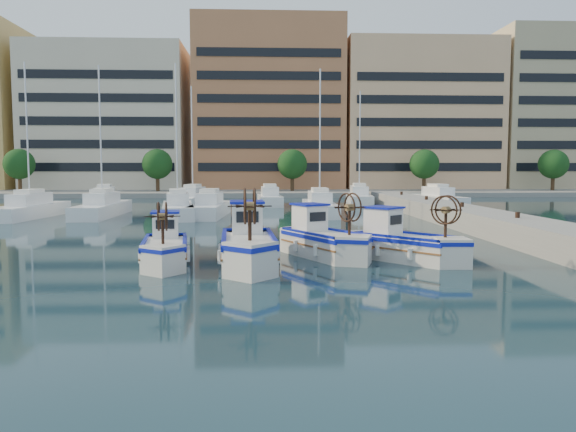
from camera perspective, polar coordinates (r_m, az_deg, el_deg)
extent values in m
plane|color=#1B3B47|center=(22.43, -2.31, -4.77)|extent=(300.00, 300.00, 0.00)
cube|color=gray|center=(33.01, 20.78, -0.90)|extent=(3.00, 60.00, 1.20)
cube|color=gray|center=(89.18, -2.61, 2.74)|extent=(180.00, 40.00, 0.60)
cube|color=beige|center=(90.35, -17.59, 9.40)|extent=(23.00, 14.00, 21.00)
cube|color=black|center=(83.62, -18.83, 9.74)|extent=(21.16, 0.12, 18.90)
cube|color=#BB7348|center=(87.61, -1.97, 11.09)|extent=(22.00, 14.00, 25.00)
cube|color=black|center=(80.65, -1.91, 11.62)|extent=(20.24, 0.12, 22.50)
cube|color=#F4BA87|center=(90.73, 12.94, 9.80)|extent=(23.00, 14.00, 22.00)
cube|color=black|center=(84.03, 14.24, 10.17)|extent=(21.16, 0.12, 19.80)
cube|color=tan|center=(99.43, 26.01, 9.57)|extent=(22.00, 14.00, 24.00)
cylinder|color=#3F2B19|center=(82.08, -25.57, 2.90)|extent=(0.50, 0.50, 3.00)
sphere|color=#1B4E1C|center=(82.05, -25.64, 4.79)|extent=(4.00, 4.00, 4.00)
cylinder|color=#3F2B19|center=(76.90, -13.10, 3.15)|extent=(0.50, 0.50, 3.00)
sphere|color=#1B4E1C|center=(76.87, -13.14, 5.16)|extent=(4.00, 4.00, 4.00)
cylinder|color=#3F2B19|center=(75.76, 0.44, 3.26)|extent=(0.50, 0.50, 3.00)
sphere|color=#1B4E1C|center=(75.72, 0.44, 5.30)|extent=(4.00, 4.00, 4.00)
cylinder|color=#3F2B19|center=(78.82, 13.64, 3.18)|extent=(0.50, 0.50, 3.00)
sphere|color=#1B4E1C|center=(78.78, 13.68, 5.15)|extent=(4.00, 4.00, 4.00)
cylinder|color=#3F2B19|center=(85.63, 25.30, 2.98)|extent=(0.50, 0.50, 3.00)
sphere|color=#1B4E1C|center=(85.60, 25.36, 4.78)|extent=(4.00, 4.00, 4.00)
cube|color=white|center=(46.30, -24.72, 0.45)|extent=(3.03, 9.44, 1.00)
cylinder|color=silver|center=(46.23, -24.97, 7.26)|extent=(0.12, 0.12, 11.00)
cube|color=white|center=(45.74, -18.32, 0.60)|extent=(2.21, 10.09, 1.00)
cylinder|color=silver|center=(45.67, -18.51, 7.50)|extent=(0.12, 0.12, 11.00)
cube|color=white|center=(43.42, -11.13, 0.54)|extent=(3.57, 9.17, 1.00)
cylinder|color=silver|center=(43.35, -11.26, 7.81)|extent=(0.12, 0.12, 11.00)
cube|color=white|center=(43.53, -7.95, 0.60)|extent=(2.76, 8.49, 1.00)
cube|color=white|center=(44.99, 3.23, 0.78)|extent=(2.31, 9.73, 1.00)
cylinder|color=silver|center=(44.92, 3.26, 7.79)|extent=(0.12, 0.12, 11.00)
cube|color=white|center=(57.38, -18.09, 1.45)|extent=(3.52, 8.78, 1.00)
cube|color=white|center=(55.27, -9.64, 1.50)|extent=(3.41, 8.97, 1.00)
cylinder|color=silver|center=(55.22, -9.72, 7.21)|extent=(0.12, 0.12, 11.00)
cube|color=white|center=(55.79, -1.86, 1.60)|extent=(2.52, 7.23, 1.00)
cube|color=white|center=(58.39, 7.23, 1.72)|extent=(3.05, 9.26, 1.00)
cylinder|color=silver|center=(58.34, 7.29, 7.12)|extent=(0.12, 0.12, 11.00)
cube|color=white|center=(57.62, 14.95, 1.54)|extent=(3.50, 9.26, 1.00)
cube|color=silver|center=(22.39, -12.38, -3.67)|extent=(2.11, 3.98, 0.95)
cube|color=#0D18A9|center=(22.34, -12.40, -2.75)|extent=(2.17, 4.10, 0.14)
cube|color=blue|center=(22.34, -12.39, -2.90)|extent=(1.70, 3.56, 0.05)
cube|color=white|center=(23.34, -12.32, -0.91)|extent=(1.14, 1.30, 1.00)
cube|color=#0D18A9|center=(23.29, -12.34, 0.42)|extent=(1.29, 1.45, 0.07)
cylinder|color=#331E14|center=(20.64, -12.61, -1.60)|extent=(0.11, 0.11, 1.05)
cylinder|color=brown|center=(20.59, -12.64, -0.05)|extent=(0.32, 0.29, 0.25)
torus|color=#331E14|center=(20.59, -13.01, -0.05)|extent=(0.20, 1.06, 1.06)
torus|color=#331E14|center=(20.58, -12.26, -0.04)|extent=(0.20, 1.06, 1.06)
cube|color=silver|center=(21.59, -4.07, -3.62)|extent=(2.22, 4.68, 1.14)
cube|color=#0D18A9|center=(21.53, -4.08, -2.48)|extent=(2.28, 4.82, 0.17)
cube|color=blue|center=(21.54, -4.07, -2.66)|extent=(1.76, 4.20, 0.07)
cube|color=white|center=(22.75, -4.19, -0.21)|extent=(1.28, 1.48, 1.20)
cube|color=#0D18A9|center=(22.70, -4.20, 1.44)|extent=(1.45, 1.66, 0.09)
cylinder|color=#331E14|center=(19.49, -3.90, -0.98)|extent=(0.13, 0.13, 1.26)
cylinder|color=brown|center=(19.43, -3.91, 1.00)|extent=(0.37, 0.32, 0.31)
torus|color=#331E14|center=(19.43, -4.40, 1.00)|extent=(0.15, 1.28, 1.28)
torus|color=#331E14|center=(19.44, -3.43, 1.00)|extent=(0.15, 1.28, 1.28)
cube|color=silver|center=(23.76, 3.72, -2.96)|extent=(3.47, 4.51, 1.04)
cube|color=#0D18A9|center=(23.71, 3.73, -2.01)|extent=(3.57, 4.65, 0.16)
cube|color=blue|center=(23.71, 3.72, -2.16)|extent=(2.93, 3.96, 0.06)
cube|color=white|center=(24.63, 2.22, -0.18)|extent=(1.55, 1.64, 1.09)
cube|color=#0D18A9|center=(24.58, 2.22, 1.20)|extent=(1.75, 1.84, 0.08)
cylinder|color=#331E14|center=(22.17, 6.26, -0.70)|extent=(0.12, 0.12, 1.15)
cylinder|color=brown|center=(22.12, 6.28, 0.88)|extent=(0.41, 0.39, 0.28)
torus|color=#331E14|center=(22.03, 5.96, 0.86)|extent=(0.58, 1.06, 1.16)
torus|color=#331E14|center=(22.21, 6.59, 0.89)|extent=(0.58, 1.06, 1.16)
cube|color=silver|center=(23.31, 11.92, -3.24)|extent=(4.01, 4.17, 1.01)
cube|color=#0D18A9|center=(23.26, 11.94, -2.30)|extent=(4.13, 4.30, 0.15)
cube|color=blue|center=(23.27, 11.94, -2.45)|extent=(3.45, 3.61, 0.06)
cube|color=white|center=(23.83, 9.64, -0.51)|extent=(1.63, 1.64, 1.06)
cube|color=#0D18A9|center=(23.79, 9.66, 0.88)|extent=(1.83, 1.85, 0.08)
cylinder|color=#331E14|center=(22.28, 15.71, -0.93)|extent=(0.12, 0.12, 1.12)
cylinder|color=brown|center=(22.23, 15.75, 0.60)|extent=(0.41, 0.41, 0.27)
torus|color=#331E14|center=(22.11, 15.56, 0.58)|extent=(0.81, 0.88, 1.13)
torus|color=#331E14|center=(22.36, 15.93, 0.62)|extent=(0.81, 0.88, 1.13)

